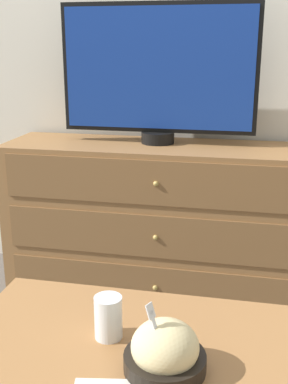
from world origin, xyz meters
The scene contains 7 objects.
ground_plane centered at (0.00, 0.00, 0.00)m, with size 12.00×12.00×0.00m, color #56514C.
wall_back centered at (0.00, 0.03, 1.30)m, with size 12.00×0.05×2.60m.
dresser centered at (0.06, -0.24, 0.38)m, with size 1.54×0.44×0.76m.
tv centered at (0.02, -0.19, 1.09)m, with size 0.92×0.16×0.64m.
coffee_table centered at (0.20, -1.44, 0.41)m, with size 0.98×0.64×0.47m.
takeout_bowl centered at (0.27, -1.48, 0.52)m, with size 0.20×0.20×0.18m.
drink_cup centered at (0.10, -1.38, 0.52)m, with size 0.07×0.07×0.12m.
Camera 1 is at (0.42, -2.44, 1.21)m, focal length 45.00 mm.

